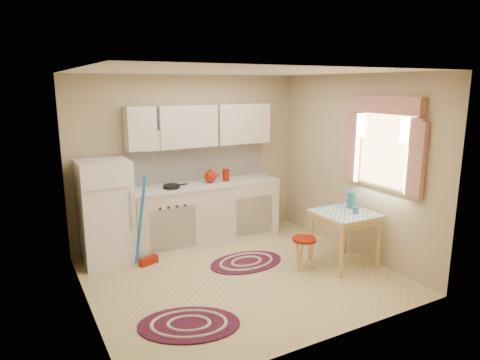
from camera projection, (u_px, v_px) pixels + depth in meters
name	position (u px, v px, depth m)	size (l,w,h in m)	color
room_shell	(242.00, 147.00, 5.32)	(3.64, 3.60, 2.52)	tan
fridge	(106.00, 212.00, 5.67)	(0.65, 0.60, 1.40)	white
broom	(147.00, 222.00, 5.60)	(0.28, 0.12, 1.20)	blue
base_cabinets	(206.00, 214.00, 6.46)	(2.25, 0.60, 0.88)	beige
countertop	(205.00, 185.00, 6.36)	(2.27, 0.62, 0.04)	beige
frying_pan	(172.00, 187.00, 6.05)	(0.24, 0.24, 0.05)	black
red_kettle	(210.00, 176.00, 6.37)	(0.20, 0.18, 0.20)	maroon
red_canister	(226.00, 176.00, 6.50)	(0.10, 0.10, 0.16)	maroon
table	(344.00, 239.00, 5.66)	(0.72, 0.72, 0.72)	#DFBC6F
stool	(304.00, 253.00, 5.56)	(0.31, 0.31, 0.42)	maroon
coffee_pot	(351.00, 198.00, 5.75)	(0.15, 0.13, 0.30)	#2B6584
mug	(355.00, 210.00, 5.52)	(0.08, 0.08, 0.10)	#2B6584
rug_center	(246.00, 262.00, 5.78)	(1.03, 0.69, 0.02)	maroon
rug_left	(189.00, 324.00, 4.28)	(1.03, 0.69, 0.02)	maroon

